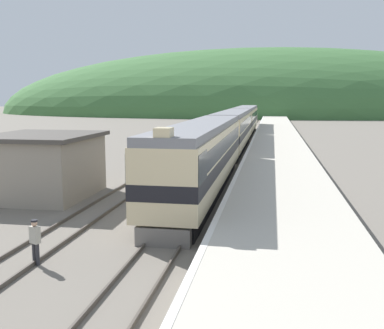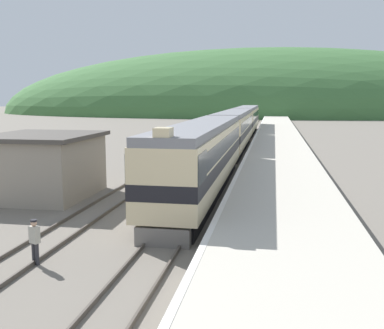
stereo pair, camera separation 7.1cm
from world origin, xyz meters
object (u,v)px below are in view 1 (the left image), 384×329
object	(u,v)px
express_train_lead_car	(202,155)
carriage_second	(234,129)
carriage_third	(246,119)
track_worker	(35,240)

from	to	relation	value
express_train_lead_car	carriage_second	size ratio (longest dim) A/B	0.94
carriage_third	express_train_lead_car	bearing A→B (deg)	-90.00
express_train_lead_car	carriage_third	bearing A→B (deg)	90.00
express_train_lead_car	carriage_third	world-z (taller)	express_train_lead_car
carriage_second	carriage_third	xyz separation A→B (m)	(0.00, 22.89, 0.00)
express_train_lead_car	carriage_second	distance (m)	22.50
carriage_third	carriage_second	bearing A→B (deg)	-90.00
carriage_third	track_worker	bearing A→B (deg)	-93.86
carriage_second	track_worker	size ratio (longest dim) A/B	13.62
express_train_lead_car	carriage_third	size ratio (longest dim) A/B	0.94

